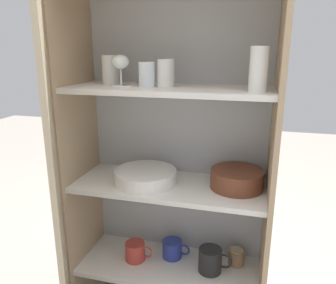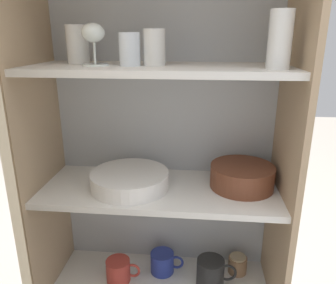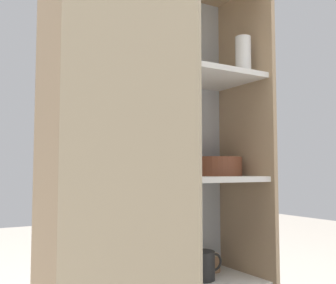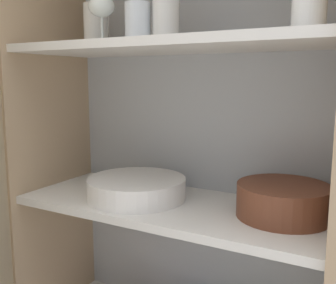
% 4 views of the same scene
% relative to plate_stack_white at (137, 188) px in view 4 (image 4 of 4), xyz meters
% --- Properties ---
extents(cupboard_back_panel, '(0.80, 0.02, 1.41)m').
position_rel_plate_stack_white_xyz_m(cupboard_back_panel, '(0.10, 0.17, 0.02)').
color(cupboard_back_panel, '#B2B7BC').
rests_on(cupboard_back_panel, ground_plane).
extents(cupboard_side_left, '(0.02, 0.34, 1.41)m').
position_rel_plate_stack_white_xyz_m(cupboard_side_left, '(-0.30, 0.01, 0.02)').
color(cupboard_side_left, tan).
rests_on(cupboard_side_left, ground_plane).
extents(shelf_board_middle, '(0.76, 0.30, 0.02)m').
position_rel_plate_stack_white_xyz_m(shelf_board_middle, '(0.10, 0.01, -0.04)').
color(shelf_board_middle, white).
extents(shelf_board_upper, '(0.76, 0.30, 0.02)m').
position_rel_plate_stack_white_xyz_m(shelf_board_upper, '(0.10, 0.01, 0.35)').
color(shelf_board_upper, white).
extents(tumbler_glass_0, '(0.07, 0.07, 0.11)m').
position_rel_plate_stack_white_xyz_m(tumbler_glass_0, '(-0.16, 0.05, 0.42)').
color(tumbler_glass_0, white).
rests_on(tumbler_glass_0, shelf_board_upper).
extents(tumbler_glass_1, '(0.06, 0.06, 0.09)m').
position_rel_plate_stack_white_xyz_m(tumbler_glass_1, '(0.02, -0.01, 0.41)').
color(tumbler_glass_1, white).
rests_on(tumbler_glass_1, shelf_board_upper).
extents(tumbler_glass_3, '(0.06, 0.06, 0.10)m').
position_rel_plate_stack_white_xyz_m(tumbler_glass_3, '(0.09, 0.00, 0.41)').
color(tumbler_glass_3, white).
rests_on(tumbler_glass_3, shelf_board_upper).
extents(wine_glass_0, '(0.07, 0.07, 0.12)m').
position_rel_plate_stack_white_xyz_m(wine_glass_0, '(-0.08, -0.02, 0.44)').
color(wine_glass_0, white).
rests_on(wine_glass_0, shelf_board_upper).
extents(plate_stack_white, '(0.25, 0.25, 0.05)m').
position_rel_plate_stack_white_xyz_m(plate_stack_white, '(0.00, 0.00, 0.00)').
color(plate_stack_white, white).
rests_on(plate_stack_white, shelf_board_middle).
extents(mixing_bowl_large, '(0.21, 0.21, 0.07)m').
position_rel_plate_stack_white_xyz_m(mixing_bowl_large, '(0.36, 0.04, 0.01)').
color(mixing_bowl_large, brown).
rests_on(mixing_bowl_large, shelf_board_middle).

